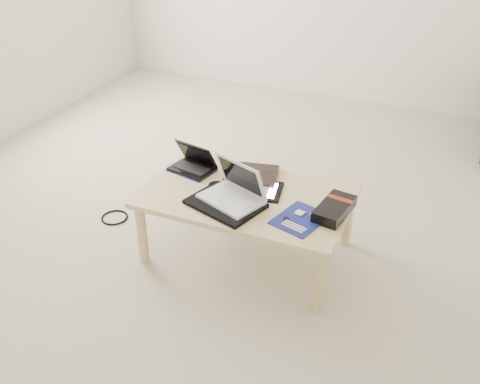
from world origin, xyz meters
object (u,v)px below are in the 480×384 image
at_px(netbook, 193,164).
at_px(gpu_box, 334,209).
at_px(white_laptop, 234,191).
at_px(coffee_table, 248,200).

relative_size(netbook, gpu_box, 0.96).
height_order(netbook, white_laptop, white_laptop).
relative_size(netbook, white_laptop, 0.75).
bearing_deg(gpu_box, coffee_table, 178.02).
xyz_separation_m(netbook, gpu_box, (0.87, -0.14, -0.01)).
bearing_deg(white_laptop, netbook, 147.25).
xyz_separation_m(netbook, white_laptop, (0.36, -0.23, 0.03)).
bearing_deg(netbook, coffee_table, -17.03).
distance_m(coffee_table, gpu_box, 0.49).
height_order(coffee_table, gpu_box, gpu_box).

